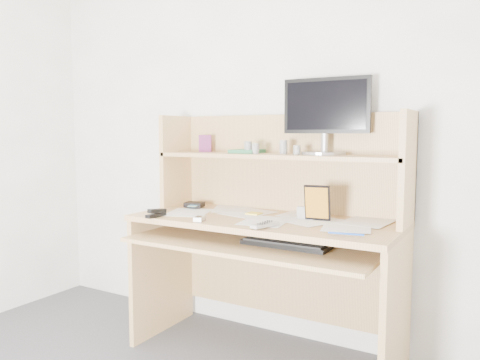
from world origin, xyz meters
The scene contains 19 objects.
back_wall centered at (0.00, 1.80, 1.25)m, with size 3.60×0.04×2.50m, color white.
desk centered at (0.00, 1.56, 0.69)m, with size 1.40×0.70×1.30m.
paper_clutter centered at (0.00, 1.48, 0.75)m, with size 1.32×0.54×0.01m, color white.
keyboard centered at (0.19, 1.36, 0.66)m, with size 0.43×0.15×0.03m.
tv_remote centered at (0.12, 1.26, 0.76)m, with size 0.04×0.16×0.02m, color #9F9F9A.
flip_phone centered at (-0.25, 1.25, 0.77)m, with size 0.04×0.08×0.02m, color silver.
stapler centered at (-0.51, 1.22, 0.78)m, with size 0.03×0.13×0.04m, color black.
wallet centered at (-0.52, 1.59, 0.77)m, with size 0.11×0.09×0.03m, color black.
sticky_note_pad centered at (-0.10, 1.55, 0.75)m, with size 0.07×0.07×0.01m, color yellow.
digital_camera centered at (0.20, 1.57, 0.78)m, with size 0.09×0.04×0.06m, color #B0B0B2.
game_case centered at (0.28, 1.53, 0.85)m, with size 0.13×0.01×0.18m, color black.
blue_pen centered at (0.51, 1.27, 0.76)m, with size 0.01×0.01×0.15m, color blue.
card_box centered at (-0.51, 1.69, 1.13)m, with size 0.07×0.02×0.10m, color #AA2916.
shelf_book centered at (-0.20, 1.67, 1.09)m, with size 0.15×0.21×0.02m, color #358642.
chip_stack_a centered at (-0.11, 1.59, 1.11)m, with size 0.04×0.04×0.06m, color black.
chip_stack_b centered at (-0.16, 1.60, 1.12)m, with size 0.04×0.04×0.07m, color white.
chip_stack_c centered at (0.13, 1.61, 1.11)m, with size 0.04×0.04×0.05m, color black.
chip_stack_d centered at (0.04, 1.64, 1.12)m, with size 0.04×0.04×0.08m, color white.
monitor centered at (0.25, 1.70, 1.30)m, with size 0.47×0.23×0.40m.
Camera 1 is at (1.11, -0.67, 1.18)m, focal length 35.00 mm.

